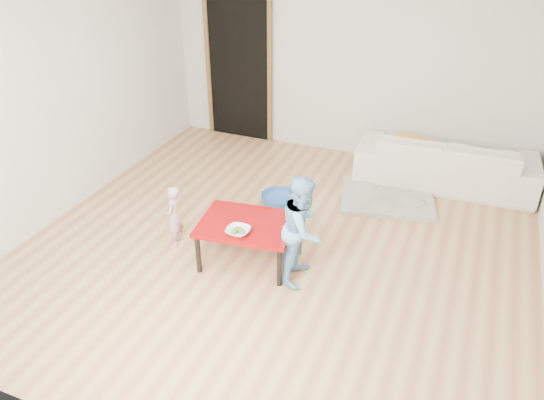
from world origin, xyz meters
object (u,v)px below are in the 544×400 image
Objects in this scene: bowl at (238,231)px; child_pink at (174,216)px; sofa at (446,161)px; red_table at (247,242)px; basin at (279,200)px; child_blue at (303,229)px.

bowl is 0.33× the size of child_pink.
child_pink is at bearing 42.68° from sofa.
sofa reaches higher than red_table.
basin is at bearing 95.53° from red_table.
sofa reaches higher than basin.
basin is (-1.69, -1.28, -0.24)m from sofa.
child_blue is (-1.01, -2.43, 0.22)m from sofa.
bowl is at bearing -87.98° from red_table.
red_table is at bearing -84.47° from basin.
child_pink is (-2.39, -2.42, 0.02)m from sofa.
child_blue is at bearing 64.80° from sofa.
child_pink is at bearing -121.50° from basin.
child_blue reaches higher than bowl.
basin is (-0.11, 1.13, -0.16)m from red_table.
sofa is at bearing 37.16° from basin.
bowl is at bearing 60.81° from child_pink.
red_table is at bearing 87.99° from child_blue.
child_blue is (0.57, -0.02, 0.31)m from red_table.
child_pink is (-0.82, 0.19, -0.14)m from bowl.
basin is (-0.68, 1.15, -0.46)m from child_blue.
sofa is at bearing 56.74° from red_table.
child_pink is 1.53× the size of basin.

